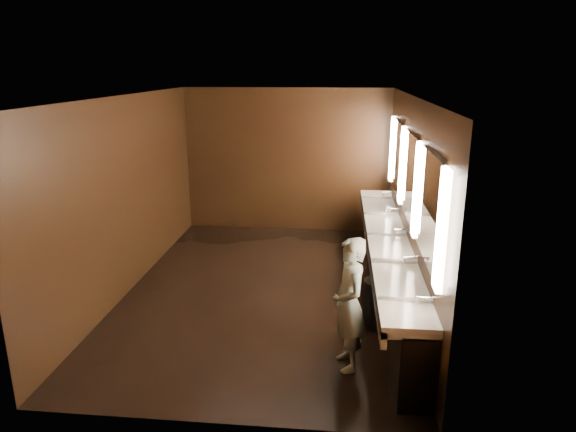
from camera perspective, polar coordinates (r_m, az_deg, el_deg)
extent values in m
plane|color=black|center=(7.70, -2.45, -8.13)|extent=(6.00, 6.00, 0.00)
cube|color=#2D2D2B|center=(7.02, -2.73, 13.16)|extent=(4.00, 6.00, 0.02)
cube|color=black|center=(10.15, -0.13, 6.18)|extent=(4.00, 0.02, 2.80)
cube|color=black|center=(4.44, -8.19, -7.53)|extent=(4.00, 0.02, 2.80)
cube|color=black|center=(7.77, -17.34, 2.30)|extent=(0.02, 6.00, 2.80)
cube|color=black|center=(7.23, 13.32, 1.58)|extent=(0.02, 6.00, 2.80)
cube|color=black|center=(7.51, 11.46, -5.74)|extent=(0.36, 5.40, 0.81)
cube|color=white|center=(7.35, 10.92, -2.51)|extent=(0.55, 5.40, 0.12)
cube|color=white|center=(7.36, 8.99, -3.05)|extent=(0.06, 5.40, 0.18)
cylinder|color=silver|center=(5.29, 15.00, -8.76)|extent=(0.18, 0.04, 0.04)
cylinder|color=silver|center=(6.30, 13.50, -4.55)|extent=(0.18, 0.04, 0.04)
cylinder|color=silver|center=(7.33, 12.42, -1.50)|extent=(0.18, 0.04, 0.04)
cylinder|color=silver|center=(8.38, 11.61, 0.78)|extent=(0.18, 0.04, 0.04)
cylinder|color=silver|center=(9.44, 10.99, 2.56)|extent=(0.18, 0.04, 0.04)
cube|color=#FFE2C0|center=(4.85, 16.71, -1.59)|extent=(0.06, 0.22, 1.15)
cube|color=white|center=(5.61, 15.40, 0.91)|extent=(0.03, 1.32, 1.15)
cube|color=#FFE2C0|center=(6.37, 14.14, 2.81)|extent=(0.06, 0.23, 1.15)
cube|color=white|center=(7.15, 13.39, 4.29)|extent=(0.03, 1.32, 1.15)
cube|color=#FFE2C0|center=(7.92, 12.56, 5.50)|extent=(0.06, 0.23, 1.15)
cube|color=white|center=(8.71, 12.08, 6.47)|extent=(0.03, 1.32, 1.15)
cube|color=#FFE2C0|center=(9.49, 11.50, 7.29)|extent=(0.06, 0.22, 1.15)
imported|color=#97CBE2|center=(5.59, 6.83, -9.71)|extent=(0.48, 0.61, 1.48)
cylinder|color=black|center=(6.66, 10.05, -9.54)|extent=(0.51, 0.51, 0.62)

